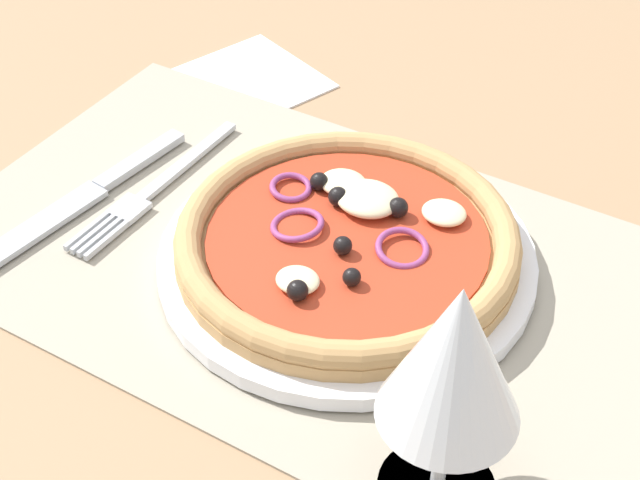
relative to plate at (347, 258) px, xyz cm
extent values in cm
cube|color=#9E7A56|center=(2.22, 0.87, -2.16)|extent=(190.00, 140.00, 2.40)
cube|color=#A39984|center=(2.22, 0.87, -0.76)|extent=(50.89, 30.26, 0.40)
cylinder|color=white|center=(0.00, 0.00, 0.00)|extent=(25.10, 25.10, 1.12)
cylinder|color=tan|center=(0.00, 0.00, 1.06)|extent=(22.69, 22.69, 1.00)
torus|color=tan|center=(0.00, 0.00, 1.92)|extent=(22.67, 22.67, 1.80)
cylinder|color=#B7381E|center=(0.00, 0.00, 1.71)|extent=(18.61, 18.61, 0.30)
ellipsoid|color=beige|center=(0.41, -3.48, 2.52)|extent=(4.38, 3.94, 1.31)
ellipsoid|color=beige|center=(0.39, 5.51, 2.28)|extent=(2.80, 2.52, 0.84)
ellipsoid|color=beige|center=(-4.57, -5.00, 2.31)|extent=(3.04, 2.74, 0.91)
ellipsoid|color=beige|center=(2.78, -4.33, 2.36)|extent=(3.31, 2.98, 0.99)
sphere|color=black|center=(-0.50, 1.49, 2.48)|extent=(1.24, 1.24, 1.24)
sphere|color=black|center=(-1.81, -3.65, 2.55)|extent=(1.38, 1.38, 1.38)
sphere|color=black|center=(-0.22, 6.50, 2.53)|extent=(1.34, 1.34, 1.34)
sphere|color=black|center=(4.21, -3.46, 2.50)|extent=(1.28, 1.28, 1.28)
sphere|color=black|center=(2.39, -2.63, 2.54)|extent=(1.36, 1.36, 1.36)
sphere|color=black|center=(-2.41, 3.71, 2.44)|extent=(1.17, 1.17, 1.17)
torus|color=#8E3D75|center=(5.81, -2.31, 2.11)|extent=(3.00, 2.98, 0.78)
torus|color=#8E3D75|center=(-3.70, -0.61, 2.11)|extent=(3.58, 3.54, 1.20)
torus|color=#8E3D75|center=(3.30, 1.33, 2.11)|extent=(3.65, 3.63, 0.96)
cube|color=#B2B5BA|center=(15.95, -3.76, -0.34)|extent=(1.10, 11.17, 0.44)
cube|color=#B2B5BA|center=(16.07, 3.08, -0.34)|extent=(2.24, 2.56, 0.44)
cube|color=#B2B5BA|center=(17.04, 6.48, -0.34)|extent=(0.40, 4.33, 0.44)
cube|color=#B2B5BA|center=(16.44, 6.49, -0.34)|extent=(0.40, 4.33, 0.44)
cube|color=#B2B5BA|center=(15.84, 6.50, -0.34)|extent=(0.40, 4.33, 0.44)
cube|color=#B2B5BA|center=(15.24, 6.51, -0.34)|extent=(0.40, 4.33, 0.44)
cube|color=#B2B5BA|center=(19.06, -1.86, -0.25)|extent=(2.28, 8.49, 0.62)
cube|color=#B2B5BA|center=(20.23, 8.07, -0.34)|extent=(3.35, 11.75, 0.44)
cylinder|color=silver|center=(-12.72, 12.63, 2.44)|extent=(0.80, 0.80, 6.00)
cone|color=silver|center=(-12.72, 12.63, 9.69)|extent=(7.20, 7.20, 8.50)
cone|color=#D1336B|center=(-12.72, 12.63, 9.61)|extent=(6.42, 6.42, 7.54)
cube|color=white|center=(18.81, -16.63, -0.78)|extent=(14.13, 13.46, 0.36)
camera|label=1|loc=(-22.71, 41.57, 42.88)|focal=53.91mm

